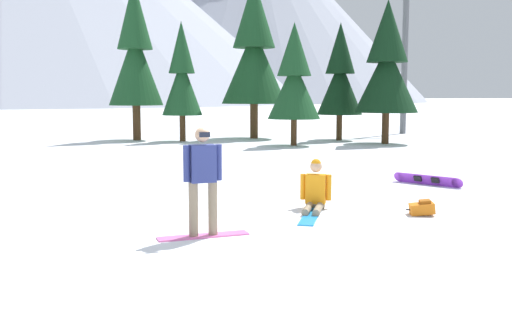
% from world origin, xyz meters
% --- Properties ---
extents(ground_plane, '(800.00, 800.00, 0.00)m').
position_xyz_m(ground_plane, '(0.00, 0.00, 0.00)').
color(ground_plane, white).
extents(snowboarder_foreground, '(1.51, 0.51, 1.77)m').
position_xyz_m(snowboarder_foreground, '(-0.65, -0.34, 0.94)').
color(snowboarder_foreground, pink).
rests_on(snowboarder_foreground, ground_plane).
extents(snowboarder_midground, '(1.06, 1.80, 1.00)m').
position_xyz_m(snowboarder_midground, '(1.73, 1.48, 0.35)').
color(snowboarder_midground, gray).
rests_on(snowboarder_midground, ground_plane).
extents(loose_snowboard_near_right, '(1.26, 1.56, 0.26)m').
position_xyz_m(loose_snowboard_near_right, '(5.42, 4.04, 0.14)').
color(loose_snowboard_near_right, '#993FD8').
rests_on(loose_snowboard_near_right, ground_plane).
extents(backpack_orange, '(0.55, 0.43, 0.30)m').
position_xyz_m(backpack_orange, '(3.59, 0.61, 0.14)').
color(backpack_orange, orange).
rests_on(backpack_orange, ground_plane).
extents(pine_tree_leaning, '(1.98, 1.98, 5.87)m').
position_xyz_m(pine_tree_leaning, '(0.07, 19.29, 3.20)').
color(pine_tree_leaning, '#472D19').
rests_on(pine_tree_leaning, ground_plane).
extents(pine_tree_slender, '(2.71, 2.71, 8.02)m').
position_xyz_m(pine_tree_slender, '(-2.18, 20.47, 4.37)').
color(pine_tree_slender, '#472D19').
rests_on(pine_tree_slender, ground_plane).
extents(pine_tree_short, '(2.93, 2.93, 6.67)m').
position_xyz_m(pine_tree_short, '(9.39, 16.13, 3.64)').
color(pine_tree_short, '#472D19').
rests_on(pine_tree_short, ground_plane).
extents(pine_tree_tall, '(2.37, 2.37, 5.51)m').
position_xyz_m(pine_tree_tall, '(4.90, 15.89, 3.00)').
color(pine_tree_tall, '#472D19').
rests_on(pine_tree_tall, ground_plane).
extents(pine_tree_twin, '(2.28, 2.28, 5.89)m').
position_xyz_m(pine_tree_twin, '(7.95, 18.59, 3.21)').
color(pine_tree_twin, '#472D19').
rests_on(pine_tree_twin, ground_plane).
extents(pine_tree_broad, '(3.41, 3.41, 8.32)m').
position_xyz_m(pine_tree_broad, '(3.90, 20.58, 4.54)').
color(pine_tree_broad, '#472D19').
rests_on(pine_tree_broad, ground_plane).
extents(ski_lift_tower, '(3.98, 0.36, 8.99)m').
position_xyz_m(ski_lift_tower, '(13.30, 22.77, 5.31)').
color(ski_lift_tower, '#595B60').
rests_on(ski_lift_tower, ground_plane).
extents(peak_central_summit, '(120.30, 120.30, 65.22)m').
position_xyz_m(peak_central_summit, '(33.90, 192.96, 34.08)').
color(peak_central_summit, '#9EA3B2').
rests_on(peak_central_summit, ground_plane).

